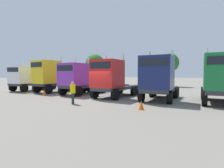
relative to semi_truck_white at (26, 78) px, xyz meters
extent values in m
plane|color=slate|center=(12.93, -2.00, -1.71)|extent=(200.00, 200.00, 0.00)
cube|color=#333338|center=(-0.07, 1.19, -0.81)|extent=(2.53, 6.17, 0.30)
cube|color=white|center=(0.04, -0.73, 0.47)|extent=(2.52, 2.33, 2.27)
cube|color=black|center=(0.10, -1.85, 1.09)|extent=(2.10, 0.16, 0.55)
cylinder|color=silver|center=(0.92, 0.57, 0.77)|extent=(0.19, 0.19, 2.87)
cylinder|color=silver|center=(-0.98, 0.46, 0.77)|extent=(0.19, 0.19, 2.87)
cylinder|color=#333338|center=(-0.14, 2.52, -0.60)|extent=(1.16, 1.16, 0.12)
cylinder|color=black|center=(1.16, -1.07, -1.21)|extent=(0.41, 1.02, 1.00)
cylinder|color=black|center=(-1.04, -1.19, -1.21)|extent=(0.41, 1.02, 1.00)
cylinder|color=black|center=(0.95, 2.68, -1.21)|extent=(0.41, 1.02, 1.00)
cylinder|color=black|center=(-1.24, 2.56, -1.21)|extent=(0.41, 1.02, 1.00)
cylinder|color=black|center=(0.89, 3.78, -1.21)|extent=(0.41, 1.02, 1.00)
cylinder|color=black|center=(-1.31, 3.66, -1.21)|extent=(0.41, 1.02, 1.00)
cube|color=#333338|center=(4.52, 1.45, -0.71)|extent=(2.68, 6.24, 0.30)
cube|color=yellow|center=(4.37, -0.33, 0.78)|extent=(2.60, 2.70, 2.68)
cube|color=black|center=(4.27, -1.60, 1.59)|extent=(2.10, 0.21, 0.55)
cylinder|color=silver|center=(5.43, 1.00, 1.08)|extent=(0.19, 0.19, 3.28)
cylinder|color=silver|center=(3.54, 1.15, 1.08)|extent=(0.19, 0.19, 3.28)
cylinder|color=#333338|center=(4.63, 2.78, -0.50)|extent=(1.19, 1.19, 0.12)
cylinder|color=black|center=(5.42, -0.97, -1.16)|extent=(0.44, 1.13, 1.10)
cylinder|color=black|center=(3.23, -0.80, -1.16)|extent=(0.44, 1.13, 1.10)
cylinder|color=black|center=(5.73, 2.80, -1.16)|extent=(0.44, 1.13, 1.10)
cylinder|color=black|center=(3.54, 2.97, -1.16)|extent=(0.44, 1.13, 1.10)
cylinder|color=black|center=(5.82, 3.89, -1.16)|extent=(0.44, 1.13, 1.10)
cylinder|color=black|center=(3.63, 4.07, -1.16)|extent=(0.44, 1.13, 1.10)
cube|color=#333338|center=(8.89, 1.06, -0.78)|extent=(2.36, 5.69, 0.30)
cube|color=purple|center=(8.85, -0.56, 0.52)|extent=(2.47, 2.46, 2.30)
cube|color=black|center=(8.81, -1.77, 1.14)|extent=(2.10, 0.10, 0.55)
cylinder|color=silver|center=(9.83, 0.76, 0.82)|extent=(0.19, 0.19, 2.90)
cylinder|color=silver|center=(7.94, 0.82, 0.82)|extent=(0.19, 0.19, 2.90)
cylinder|color=#333338|center=(8.93, 2.30, -0.57)|extent=(1.13, 1.13, 0.12)
cylinder|color=black|center=(9.93, -1.08, -1.20)|extent=(0.38, 1.04, 1.03)
cylinder|color=black|center=(7.73, -1.02, -1.20)|extent=(0.38, 1.04, 1.03)
cylinder|color=black|center=(10.03, 2.25, -1.20)|extent=(0.38, 1.04, 1.03)
cylinder|color=black|center=(7.83, 2.31, -1.20)|extent=(0.38, 1.04, 1.03)
cylinder|color=black|center=(10.06, 3.34, -1.20)|extent=(0.38, 1.04, 1.03)
cylinder|color=black|center=(7.86, 3.41, -1.20)|extent=(0.38, 1.04, 1.03)
cube|color=#333338|center=(13.29, 1.01, -0.81)|extent=(2.26, 6.23, 0.30)
cube|color=red|center=(13.27, -0.93, 0.58)|extent=(2.42, 2.36, 2.48)
cube|color=black|center=(13.26, -2.12, 1.30)|extent=(2.10, 0.06, 0.55)
cylinder|color=silver|center=(14.24, 0.38, 0.88)|extent=(0.18, 0.18, 3.08)
cylinder|color=silver|center=(12.34, 0.40, 0.88)|extent=(0.18, 0.18, 3.08)
cylinder|color=#333338|center=(13.31, 2.37, -0.60)|extent=(1.11, 1.11, 0.12)
cylinder|color=black|center=(14.37, -1.41, -1.21)|extent=(0.36, 1.00, 1.00)
cylinder|color=black|center=(12.17, -1.38, -1.21)|extent=(0.36, 1.00, 1.00)
cylinder|color=black|center=(14.41, 2.50, -1.21)|extent=(0.36, 1.00, 1.00)
cylinder|color=black|center=(12.21, 2.52, -1.21)|extent=(0.36, 1.00, 1.00)
cylinder|color=black|center=(14.42, 3.60, -1.21)|extent=(0.36, 1.00, 1.00)
cylinder|color=black|center=(12.22, 3.62, -1.21)|extent=(0.36, 1.00, 1.00)
cube|color=#333338|center=(17.60, 1.10, -0.79)|extent=(2.62, 5.95, 0.30)
cube|color=navy|center=(17.72, -0.51, 0.66)|extent=(2.58, 2.73, 2.61)
cube|color=black|center=(17.82, -1.81, 1.44)|extent=(2.10, 0.20, 0.55)
cylinder|color=silver|center=(18.56, 0.98, 0.96)|extent=(0.19, 0.19, 3.21)
cylinder|color=silver|center=(16.67, 0.84, 0.96)|extent=(0.19, 0.19, 3.21)
cylinder|color=#333338|center=(17.50, 2.37, -0.58)|extent=(1.18, 1.18, 0.12)
cylinder|color=black|center=(18.86, -1.01, -1.20)|extent=(0.42, 1.05, 1.02)
cylinder|color=black|center=(16.67, -1.18, -1.20)|extent=(0.42, 1.05, 1.02)
cylinder|color=black|center=(18.60, 2.48, -1.20)|extent=(0.42, 1.05, 1.02)
cylinder|color=black|center=(16.41, 2.31, -1.20)|extent=(0.42, 1.05, 1.02)
cylinder|color=black|center=(18.52, 3.57, -1.20)|extent=(0.42, 1.05, 1.02)
cylinder|color=black|center=(16.32, 3.41, -1.20)|extent=(0.42, 1.05, 1.02)
cube|color=#333338|center=(22.09, 1.65, -0.73)|extent=(2.67, 5.89, 0.30)
cube|color=#197238|center=(22.23, -0.02, 0.70)|extent=(2.59, 2.57, 2.55)
cylinder|color=silver|center=(21.17, 1.23, 1.00)|extent=(0.19, 0.19, 3.15)
cylinder|color=#333338|center=(21.98, 2.90, -0.52)|extent=(1.19, 1.19, 0.12)
cylinder|color=black|center=(21.17, -0.60, -1.17)|extent=(0.44, 1.11, 1.08)
cylinder|color=black|center=(20.89, 2.81, -1.17)|extent=(0.44, 1.11, 1.08)
cylinder|color=black|center=(20.80, 3.91, -1.17)|extent=(0.44, 1.11, 1.08)
cylinder|color=#313131|center=(12.47, -4.57, -1.30)|extent=(0.22, 0.22, 0.83)
cylinder|color=#313131|center=(12.63, -4.80, -1.30)|extent=(0.22, 0.22, 0.83)
cylinder|color=yellow|center=(12.55, -4.68, -0.56)|extent=(0.56, 0.56, 0.65)
sphere|color=tan|center=(12.55, -4.68, -0.12)|extent=(0.22, 0.22, 0.22)
cone|color=#F2590C|center=(6.48, -2.36, -1.37)|extent=(0.36, 0.36, 0.69)
cone|color=#F2590C|center=(17.80, -4.13, -1.42)|extent=(0.36, 0.36, 0.59)
cylinder|color=#4C3823|center=(-1.25, 17.34, -0.28)|extent=(0.36, 0.36, 2.87)
sphere|color=#286023|center=(-1.25, 17.34, 2.81)|extent=(4.13, 4.13, 4.13)
cylinder|color=#4C3823|center=(14.40, 18.31, -0.24)|extent=(0.36, 0.36, 2.94)
sphere|color=#286023|center=(14.40, 18.31, 2.59)|extent=(3.40, 3.40, 3.40)
camera|label=1|loc=(21.92, -14.84, 0.56)|focal=28.92mm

